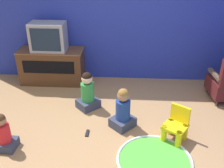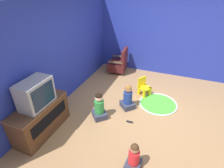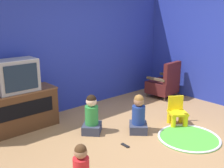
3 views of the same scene
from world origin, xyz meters
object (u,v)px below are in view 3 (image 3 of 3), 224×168
object	(u,v)px
television	(17,76)
black_armchair	(164,84)
remote_control	(125,145)
child_watching_left	(138,116)
yellow_kid_chair	(177,114)
tv_cabinet	(19,110)
child_watching_center	(92,116)

from	to	relation	value
television	black_armchair	bearing A→B (deg)	-8.36
television	black_armchair	xyz separation A→B (m)	(3.32, -0.49, -0.63)
remote_control	child_watching_left	bearing A→B (deg)	-66.09
black_armchair	child_watching_left	world-z (taller)	black_armchair
television	yellow_kid_chair	size ratio (longest dim) A/B	1.31
black_armchair	child_watching_left	bearing A→B (deg)	20.44
tv_cabinet	child_watching_left	bearing A→B (deg)	-44.44
tv_cabinet	black_armchair	bearing A→B (deg)	-8.85
black_armchair	yellow_kid_chair	distance (m)	1.61
child_watching_left	remote_control	xyz separation A→B (m)	(-0.52, -0.22, -0.27)
child_watching_left	black_armchair	bearing A→B (deg)	-20.05
tv_cabinet	child_watching_center	distance (m)	1.26
yellow_kid_chair	child_watching_left	distance (m)	0.80
yellow_kid_chair	child_watching_left	world-z (taller)	child_watching_left
yellow_kid_chair	remote_control	world-z (taller)	yellow_kid_chair
television	tv_cabinet	bearing A→B (deg)	90.00
television	remote_control	xyz separation A→B (m)	(0.93, -1.61, -0.95)
child_watching_left	child_watching_center	size ratio (longest dim) A/B	0.99
remote_control	child_watching_center	bearing A→B (deg)	8.02
black_armchair	child_watching_center	bearing A→B (deg)	3.88
child_watching_left	television	bearing A→B (deg)	90.11
television	yellow_kid_chair	xyz separation A→B (m)	(2.21, -1.64, -0.76)
television	yellow_kid_chair	world-z (taller)	television
yellow_kid_chair	child_watching_center	xyz separation A→B (m)	(-1.36, 0.74, 0.09)
child_watching_center	yellow_kid_chair	bearing A→B (deg)	-71.86
television	child_watching_center	size ratio (longest dim) A/B	0.99
tv_cabinet	television	distance (m)	0.60
television	remote_control	size ratio (longest dim) A/B	4.36
television	child_watching_left	bearing A→B (deg)	-43.85
tv_cabinet	child_watching_left	distance (m)	2.04
black_armchair	tv_cabinet	bearing A→B (deg)	-14.40
black_armchair	yellow_kid_chair	bearing A→B (deg)	40.63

